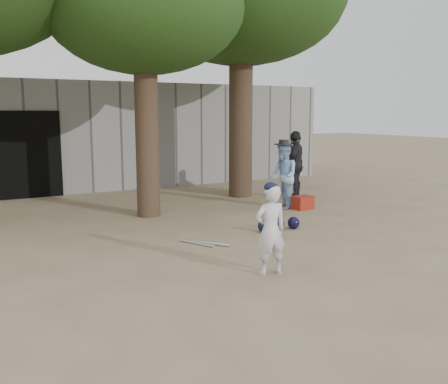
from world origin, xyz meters
TOP-DOWN VIEW (x-y plane):
  - ground at (0.00, 0.00)m, footprint 70.00×70.00m
  - boy_player at (0.61, -0.23)m, footprint 0.48×0.35m
  - spectator_blue at (3.55, 3.47)m, footprint 0.72×0.84m
  - spectator_dark at (4.61, 4.40)m, footprint 1.05×0.93m
  - red_bag at (3.87, 3.16)m, footprint 0.44×0.34m
  - back_building at (-0.00, 10.33)m, footprint 16.00×5.24m
  - helmet_row at (2.19, 1.76)m, footprint 0.87×0.28m
  - bat_pile at (0.52, 1.56)m, footprint 0.58×0.77m

SIDE VIEW (x-z plane):
  - ground at x=0.00m, z-range 0.00..0.00m
  - bat_pile at x=0.52m, z-range 0.00..0.06m
  - helmet_row at x=2.19m, z-range 0.00..0.23m
  - red_bag at x=3.87m, z-range 0.00..0.30m
  - boy_player at x=0.61m, z-range 0.00..1.21m
  - spectator_blue at x=3.55m, z-range 0.00..1.48m
  - spectator_dark at x=4.61m, z-range 0.00..1.70m
  - back_building at x=0.00m, z-range 0.00..3.00m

